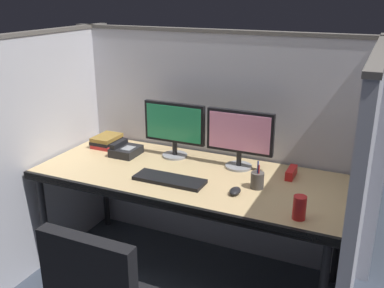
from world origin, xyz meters
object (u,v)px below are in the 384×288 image
Objects in this scene: desk at (188,182)px; desk_phone at (125,150)px; monitor_left at (174,126)px; pen_cup at (257,180)px; red_stapler at (291,173)px; computer_mouse at (235,191)px; keyboard_main at (169,180)px; soda_can at (299,208)px; monitor_right at (240,135)px; book_stack at (107,141)px.

desk_phone is at bearing 166.06° from desk.
monitor_left reaches higher than pen_cup.
desk is 0.45m from pen_cup.
computer_mouse is at bearing -122.71° from red_stapler.
keyboard_main is 2.87× the size of red_stapler.
monitor_left reaches higher than red_stapler.
monitor_left is 0.72m from pen_cup.
pen_cup is 0.39m from soda_can.
computer_mouse is 0.16m from pen_cup.
keyboard_main is at bearing 170.47° from soda_can.
desk is 4.42× the size of monitor_left.
monitor_right is at bearing 128.20° from pen_cup.
red_stapler is at bearing -1.92° from monitor_right.
pen_cup reaches higher than keyboard_main.
desk is at bearing 159.99° from soda_can.
pen_cup is at bearing -51.80° from monitor_right.
desk_phone is at bearing -175.07° from red_stapler.
keyboard_main is 0.52m from pen_cup.
red_stapler is (0.23, 0.36, 0.01)m from computer_mouse.
desk is at bearing 159.44° from computer_mouse.
keyboard_main is (-0.06, -0.13, 0.06)m from desk.
computer_mouse is 0.43m from red_stapler.
book_stack is at bearing -179.67° from monitor_right.
computer_mouse is 1.17m from book_stack.
monitor_right is 0.72m from soda_can.
pen_cup is (0.65, -0.25, -0.17)m from monitor_left.
desk_phone is (-0.32, -0.11, -0.18)m from monitor_left.
monitor_right is 2.87× the size of red_stapler.
monitor_right is 0.44m from computer_mouse.
book_stack is at bearing 162.79° from desk.
desk_phone reaches higher than desk.
book_stack reaches higher than computer_mouse.
monitor_left is 0.46m from monitor_right.
soda_can is 0.52m from red_stapler.
desk_phone is (0.22, -0.10, -0.00)m from book_stack.
desk is 0.43m from monitor_right.
monitor_right is at bearing 105.88° from computer_mouse.
soda_can is (0.29, -0.26, 0.01)m from pen_cup.
monitor_left is at bearing 158.83° from pen_cup.
soda_can reaches higher than keyboard_main.
keyboard_main is at bearing -29.15° from desk_phone.
book_stack is (-0.70, 0.37, 0.03)m from keyboard_main.
monitor_right reaches higher than red_stapler.
monitor_right is (0.25, 0.24, 0.27)m from desk.
pen_cup is 0.88× the size of desk_phone.
desk is at bearing 66.93° from keyboard_main.
book_stack is at bearing -178.82° from monitor_left.
monitor_right is at bearing 7.87° from desk_phone.
desk_phone is (-0.54, 0.13, 0.08)m from desk.
red_stapler is at bearing -1.20° from monitor_left.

